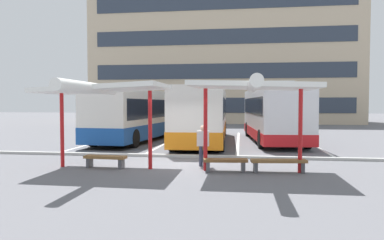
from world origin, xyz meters
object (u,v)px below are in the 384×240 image
(waiting_shelter_0, at_px, (102,90))
(waiting_shelter_1, at_px, (253,88))
(coach_bus_1, at_px, (203,115))
(bench_0, at_px, (105,159))
(coach_bus_2, at_px, (273,114))
(bench_1, at_px, (225,162))
(coach_bus_0, at_px, (138,115))
(bench_2, at_px, (279,163))
(waiting_passenger_0, at_px, (203,143))

(waiting_shelter_0, distance_m, waiting_shelter_1, 5.28)
(coach_bus_1, xyz_separation_m, bench_0, (-2.62, -9.37, -1.31))
(coach_bus_2, height_order, bench_1, coach_bus_2)
(coach_bus_2, bearing_deg, coach_bus_0, -176.58)
(bench_0, bearing_deg, waiting_shelter_0, -90.00)
(coach_bus_1, bearing_deg, coach_bus_2, 12.22)
(coach_bus_2, relative_size, bench_1, 6.93)
(bench_1, height_order, bench_2, same)
(coach_bus_1, distance_m, coach_bus_2, 4.34)
(coach_bus_1, distance_m, bench_0, 9.82)
(waiting_passenger_0, bearing_deg, bench_1, -48.93)
(bench_0, xyz_separation_m, waiting_shelter_1, (5.28, -0.27, 2.55))
(waiting_shelter_1, xyz_separation_m, waiting_passenger_0, (-1.79, 1.12, -2.01))
(bench_0, bearing_deg, coach_bus_0, 99.23)
(waiting_shelter_1, bearing_deg, bench_2, 13.61)
(waiting_shelter_0, height_order, bench_1, waiting_shelter_0)
(waiting_shelter_0, xyz_separation_m, bench_0, (0.00, 0.25, -2.49))
(bench_0, xyz_separation_m, waiting_passenger_0, (3.49, 0.85, 0.54))
(coach_bus_0, bearing_deg, coach_bus_2, 3.42)
(waiting_shelter_0, bearing_deg, bench_1, 1.02)
(waiting_shelter_1, bearing_deg, coach_bus_1, 105.39)
(coach_bus_2, relative_size, bench_2, 5.60)
(bench_2, height_order, waiting_passenger_0, waiting_passenger_0)
(waiting_shelter_0, relative_size, bench_0, 3.21)
(coach_bus_1, distance_m, waiting_shelter_1, 10.08)
(waiting_shelter_0, xyz_separation_m, bench_1, (4.38, 0.08, -2.49))
(bench_0, xyz_separation_m, bench_2, (6.18, -0.05, 0.01))
(coach_bus_1, xyz_separation_m, waiting_shelter_1, (2.65, -9.64, 1.24))
(waiting_shelter_0, xyz_separation_m, waiting_shelter_1, (5.28, -0.03, 0.06))
(waiting_shelter_0, relative_size, waiting_shelter_1, 1.02)
(coach_bus_1, bearing_deg, waiting_passenger_0, -84.19)
(waiting_shelter_0, bearing_deg, waiting_passenger_0, 17.43)
(bench_1, height_order, waiting_passenger_0, waiting_passenger_0)
(waiting_shelter_0, relative_size, bench_2, 2.65)
(waiting_shelter_0, distance_m, bench_0, 2.50)
(bench_0, distance_m, bench_2, 6.18)
(coach_bus_2, height_order, waiting_passenger_0, coach_bus_2)
(coach_bus_0, relative_size, waiting_shelter_1, 2.18)
(bench_0, relative_size, waiting_shelter_1, 0.32)
(coach_bus_2, height_order, bench_2, coach_bus_2)
(waiting_shelter_0, height_order, waiting_passenger_0, waiting_shelter_0)
(coach_bus_0, bearing_deg, coach_bus_1, -5.60)
(coach_bus_0, relative_size, coach_bus_2, 1.01)
(coach_bus_1, bearing_deg, waiting_shelter_0, -105.26)
(coach_bus_1, distance_m, waiting_passenger_0, 8.60)
(bench_0, bearing_deg, waiting_passenger_0, 13.70)
(coach_bus_1, bearing_deg, bench_2, -69.34)
(coach_bus_2, distance_m, waiting_passenger_0, 10.06)
(bench_2, xyz_separation_m, waiting_passenger_0, (-2.69, 0.90, 0.53))
(waiting_shelter_0, bearing_deg, bench_0, 90.00)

